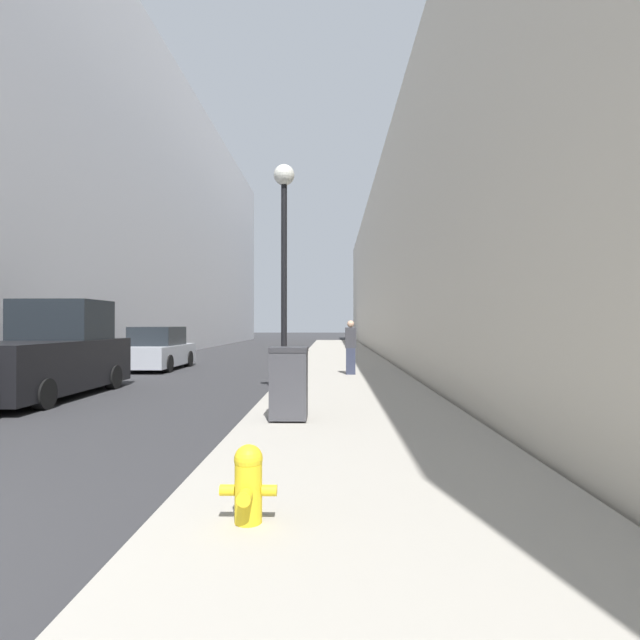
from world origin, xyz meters
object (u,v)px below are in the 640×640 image
object	(u,v)px
trash_bin	(289,383)
pedestrian_on_sidewalk	(351,347)
lamppost	(284,239)
parked_sedan_near	(158,350)
fire_hydrant	(248,482)
pickup_truck	(46,356)

from	to	relation	value
trash_bin	pedestrian_on_sidewalk	world-z (taller)	pedestrian_on_sidewalk
lamppost	parked_sedan_near	xyz separation A→B (m)	(-5.64, 7.78, -2.95)
fire_hydrant	lamppost	xyz separation A→B (m)	(-0.41, 7.31, 3.23)
lamppost	pedestrian_on_sidewalk	distance (m)	5.62
parked_sedan_near	pedestrian_on_sidewalk	bearing A→B (deg)	-23.18
pickup_truck	pedestrian_on_sidewalk	distance (m)	8.56
trash_bin	lamppost	world-z (taller)	lamppost
pedestrian_on_sidewalk	lamppost	bearing A→B (deg)	-110.10
trash_bin	lamppost	size ratio (longest dim) A/B	0.23
fire_hydrant	parked_sedan_near	xyz separation A→B (m)	(-6.05, 15.09, 0.28)
fire_hydrant	pedestrian_on_sidewalk	bearing A→B (deg)	83.86
pickup_truck	pedestrian_on_sidewalk	world-z (taller)	pickup_truck
lamppost	pickup_truck	xyz separation A→B (m)	(-5.79, 0.49, -2.73)
lamppost	pedestrian_on_sidewalk	xyz separation A→B (m)	(1.70, 4.64, -2.69)
pickup_truck	pedestrian_on_sidewalk	xyz separation A→B (m)	(7.49, 4.15, 0.04)
fire_hydrant	lamppost	bearing A→B (deg)	93.22
trash_bin	pedestrian_on_sidewalk	xyz separation A→B (m)	(1.33, 7.62, 0.24)
pickup_truck	lamppost	bearing A→B (deg)	-4.82
lamppost	parked_sedan_near	size ratio (longest dim) A/B	1.23
trash_bin	pickup_truck	bearing A→B (deg)	150.56
parked_sedan_near	lamppost	bearing A→B (deg)	-54.04
fire_hydrant	pickup_truck	world-z (taller)	pickup_truck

